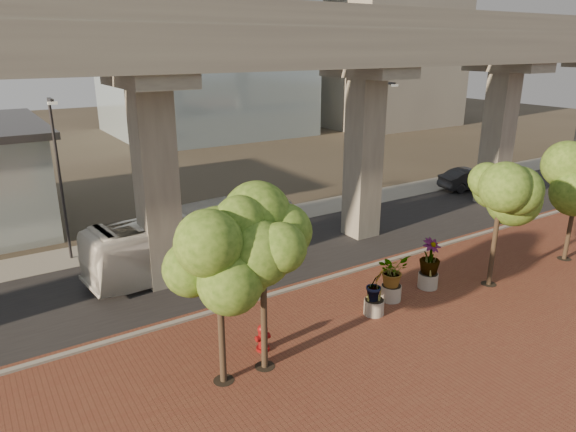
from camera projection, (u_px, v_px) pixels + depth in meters
ground at (294, 269)px, 25.69m from camera, size 160.00×160.00×0.00m
brick_plaza at (410, 342)px, 19.29m from camera, size 70.00×13.00×0.06m
asphalt_road at (273, 255)px, 27.28m from camera, size 90.00×8.00×0.04m
curb_strip at (317, 282)px, 24.07m from camera, size 70.00×0.25×0.16m
far_sidewalk at (227, 226)px, 31.67m from camera, size 90.00×3.00×0.06m
transit_viaduct at (272, 118)px, 24.99m from camera, size 72.00×5.60×12.40m
midrise_block at (382, 35)px, 70.14m from camera, size 18.00×16.00×24.00m
transit_bus at (196, 239)px, 25.40m from camera, size 11.04×3.61×3.02m
parked_car at (471, 180)px, 39.50m from camera, size 5.26×2.81×1.64m
fire_hydrant at (263, 337)px, 18.57m from camera, size 0.55×0.49×1.09m
planter_front at (392, 273)px, 22.01m from camera, size 1.95×1.95×2.15m
planter_right at (430, 259)px, 23.13m from camera, size 2.19×2.19×2.34m
planter_left at (375, 287)px, 20.85m from camera, size 1.85×1.85×2.03m
street_tree_far_west at (218, 262)px, 15.66m from camera, size 3.49×3.49×5.90m
street_tree_near_west at (263, 234)px, 16.21m from camera, size 3.45×3.45×6.49m
street_tree_near_east at (502, 189)px, 22.44m from camera, size 3.75×3.75×6.34m
streetlamp_west at (59, 170)px, 25.27m from camera, size 0.41×1.20×8.25m
streetlamp_east at (381, 137)px, 33.80m from camera, size 0.42×1.22×8.41m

